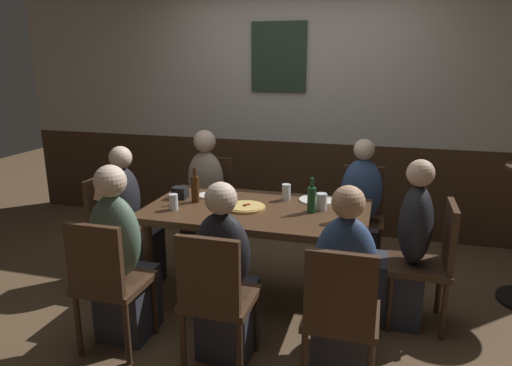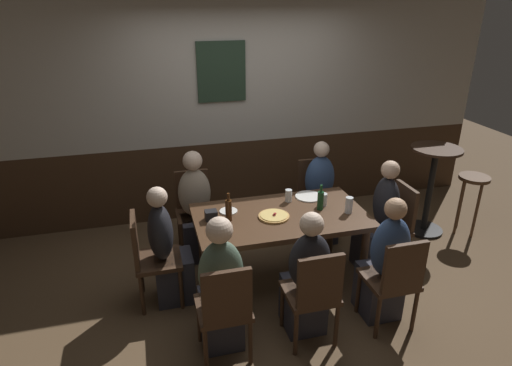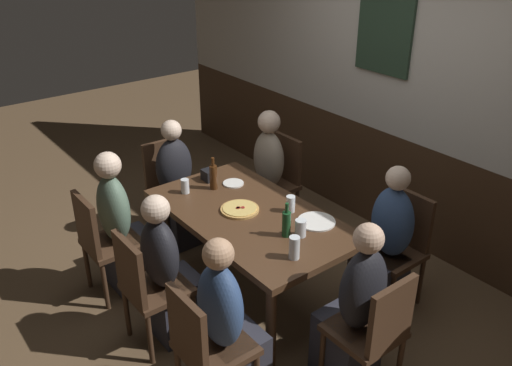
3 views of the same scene
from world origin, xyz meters
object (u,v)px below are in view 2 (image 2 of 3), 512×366
(chair_head_east, at_px, (394,222))
(condiment_caddy, at_px, (211,215))
(person_right_far, at_px, (320,200))
(side_bar_table, at_px, (431,184))
(chair_left_near, at_px, (225,307))
(person_mid_near, at_px, (306,282))
(pint_glass_stout, at_px, (288,196))
(bar_stool, at_px, (472,189))
(pint_glass_pale, at_px, (323,200))
(person_head_east, at_px, (379,224))
(person_left_far, at_px, (196,213))
(tumbler_water, at_px, (225,228))
(plate_white_large, at_px, (309,196))
(dining_table, at_px, (280,222))
(chair_left_far, at_px, (194,207))
(pint_glass_amber, at_px, (349,206))
(person_head_west, at_px, (168,254))
(plate_white_small, at_px, (228,211))
(person_left_near, at_px, (221,294))
(pizza, at_px, (274,216))
(beer_bottle_brown, at_px, (229,210))
(beer_bottle_green, at_px, (320,200))
(chair_right_far, at_px, (315,193))
(chair_mid_near, at_px, (314,292))
(person_right_near, at_px, (384,268))
(chair_right_near, at_px, (394,278))
(chair_head_west, at_px, (149,255))

(chair_head_east, relative_size, condiment_caddy, 8.00)
(person_right_far, bearing_deg, side_bar_table, -8.07)
(chair_left_near, bearing_deg, person_mid_near, 13.08)
(pint_glass_stout, xyz_separation_m, bar_stool, (2.28, 0.12, -0.23))
(chair_left_near, bearing_deg, pint_glass_pale, 39.21)
(chair_head_east, bearing_deg, person_head_east, 180.00)
(person_left_far, xyz_separation_m, tumbler_water, (0.14, -0.91, 0.29))
(plate_white_large, bearing_deg, dining_table, -143.44)
(chair_left_far, distance_m, pint_glass_amber, 1.69)
(person_right_far, bearing_deg, pint_glass_pale, -111.70)
(dining_table, distance_m, person_head_west, 1.07)
(condiment_caddy, height_order, side_bar_table, side_bar_table)
(person_head_west, relative_size, plate_white_small, 6.75)
(person_left_near, height_order, pint_glass_amber, person_left_near)
(person_head_east, relative_size, pint_glass_pale, 9.53)
(pizza, distance_m, bar_stool, 2.55)
(person_head_west, relative_size, beer_bottle_brown, 4.25)
(pint_glass_stout, height_order, beer_bottle_green, beer_bottle_green)
(plate_white_large, bearing_deg, chair_right_far, 61.59)
(chair_mid_near, xyz_separation_m, plate_white_large, (0.39, 1.15, 0.25))
(tumbler_water, xyz_separation_m, condiment_caddy, (-0.07, 0.27, -0.00))
(pint_glass_amber, height_order, beer_bottle_green, beer_bottle_green)
(tumbler_water, bearing_deg, chair_left_near, -101.96)
(dining_table, relative_size, side_bar_table, 1.52)
(tumbler_water, bearing_deg, person_right_near, -21.40)
(chair_right_near, bearing_deg, tumbler_water, 152.52)
(person_right_far, distance_m, pint_glass_amber, 0.89)
(chair_head_east, relative_size, bar_stool, 1.22)
(chair_right_far, relative_size, plate_white_small, 5.22)
(chair_right_far, xyz_separation_m, tumbler_water, (-1.27, -1.07, 0.29))
(pint_glass_amber, bearing_deg, person_right_near, -82.49)
(person_head_west, xyz_separation_m, beer_bottle_brown, (0.57, 0.01, 0.37))
(person_mid_near, height_order, bar_stool, person_mid_near)
(person_head_west, distance_m, bar_stool, 3.51)
(plate_white_small, distance_m, condiment_caddy, 0.22)
(person_right_far, bearing_deg, chair_head_west, -159.91)
(side_bar_table, height_order, bar_stool, side_bar_table)
(beer_bottle_brown, height_order, plate_white_large, beer_bottle_brown)
(chair_head_west, bearing_deg, person_left_far, 53.92)
(person_head_west, bearing_deg, pint_glass_stout, 11.61)
(person_head_east, xyz_separation_m, person_left_near, (-1.75, -0.70, 0.01))
(chair_left_near, xyz_separation_m, pint_glass_pale, (1.16, 0.95, 0.30))
(chair_right_far, distance_m, side_bar_table, 1.34)
(chair_right_near, bearing_deg, person_left_far, 131.91)
(pizza, bearing_deg, person_head_west, 177.84)
(pint_glass_pale, bearing_deg, beer_bottle_green, -128.40)
(side_bar_table, bearing_deg, tumbler_water, -164.18)
(plate_white_large, height_order, bar_stool, plate_white_large)
(pint_glass_pale, height_order, beer_bottle_brown, beer_bottle_brown)
(person_left_far, distance_m, side_bar_table, 2.70)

